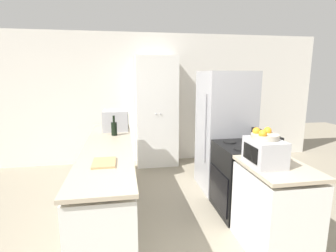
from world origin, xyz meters
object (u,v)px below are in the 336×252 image
(pantry_cabinet, at_px, (157,112))
(stove, at_px, (242,178))
(refrigerator, at_px, (224,131))
(microwave, at_px, (116,120))
(toaster_oven, at_px, (264,152))
(wine_bottle, at_px, (114,128))
(fruit_bowl, at_px, (264,135))

(pantry_cabinet, bearing_deg, stove, -67.40)
(stove, relative_size, refrigerator, 0.58)
(stove, height_order, microwave, microwave)
(stove, bearing_deg, toaster_oven, -101.35)
(pantry_cabinet, bearing_deg, wine_bottle, -122.65)
(toaster_oven, relative_size, fruit_bowl, 1.48)
(pantry_cabinet, distance_m, wine_bottle, 1.46)
(wine_bottle, relative_size, fruit_bowl, 1.10)
(refrigerator, height_order, microwave, refrigerator)
(stove, relative_size, toaster_oven, 2.69)
(refrigerator, bearing_deg, microwave, 164.39)
(wine_bottle, bearing_deg, microwave, 88.26)
(microwave, height_order, toaster_oven, microwave)
(wine_bottle, bearing_deg, stove, -27.07)
(pantry_cabinet, bearing_deg, microwave, -133.42)
(pantry_cabinet, xyz_separation_m, refrigerator, (0.90, -1.28, -0.15))
(pantry_cabinet, distance_m, stove, 2.32)
(microwave, distance_m, fruit_bowl, 2.45)
(stove, bearing_deg, refrigerator, 86.91)
(pantry_cabinet, xyz_separation_m, toaster_oven, (0.71, -2.79, -0.03))
(stove, distance_m, fruit_bowl, 1.03)
(toaster_oven, xyz_separation_m, fruit_bowl, (-0.00, 0.02, 0.17))
(toaster_oven, bearing_deg, pantry_cabinet, 104.38)
(stove, distance_m, refrigerator, 0.91)
(microwave, height_order, fruit_bowl, fruit_bowl)
(stove, relative_size, fruit_bowl, 4.00)
(stove, xyz_separation_m, fruit_bowl, (-0.15, -0.70, 0.74))
(fruit_bowl, bearing_deg, stove, 78.02)
(microwave, distance_m, toaster_oven, 2.47)
(fruit_bowl, bearing_deg, refrigerator, 82.66)
(stove, xyz_separation_m, refrigerator, (0.04, 0.78, 0.46))
(microwave, bearing_deg, wine_bottle, -91.74)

